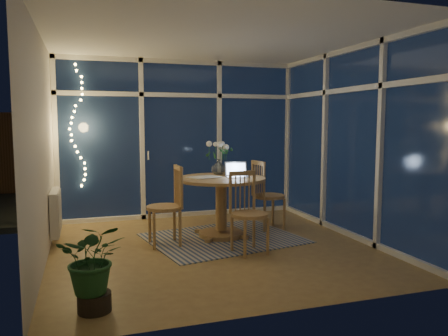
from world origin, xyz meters
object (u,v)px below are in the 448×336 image
at_px(chair_right, 269,194).
at_px(chair_front, 250,213).
at_px(flower_vase, 218,167).
at_px(potted_plant, 93,267).
at_px(dining_table, 221,207).
at_px(laptop, 238,169).
at_px(chair_left, 164,205).

xyz_separation_m(chair_right, chair_front, (-0.71, -1.05, -0.02)).
relative_size(chair_front, flower_vase, 4.77).
relative_size(flower_vase, potted_plant, 0.28).
xyz_separation_m(chair_front, potted_plant, (-1.83, -1.13, -0.12)).
height_order(dining_table, laptop, laptop).
bearing_deg(chair_front, chair_right, 46.03).
bearing_deg(chair_front, flower_vase, 81.42).
bearing_deg(dining_table, laptop, -11.90).
bearing_deg(laptop, chair_front, -93.03).
height_order(dining_table, flower_vase, flower_vase).
xyz_separation_m(dining_table, laptop, (0.22, -0.05, 0.53)).
relative_size(chair_left, potted_plant, 1.37).
height_order(chair_right, potted_plant, chair_right).
distance_m(chair_front, flower_vase, 1.28).
height_order(chair_left, flower_vase, chair_left).
bearing_deg(chair_left, laptop, 95.63).
bearing_deg(chair_right, chair_left, 97.37).
height_order(chair_right, laptop, laptop).
relative_size(laptop, flower_vase, 1.47).
height_order(dining_table, chair_right, chair_right).
bearing_deg(flower_vase, potted_plant, -127.75).
relative_size(chair_right, potted_plant, 1.37).
height_order(chair_front, flower_vase, flower_vase).
distance_m(chair_right, laptop, 0.77).
distance_m(chair_left, flower_vase, 1.13).
distance_m(dining_table, flower_vase, 0.64).
bearing_deg(chair_front, chair_left, 134.64).
distance_m(chair_right, chair_front, 1.27).
distance_m(dining_table, chair_right, 0.85).
distance_m(dining_table, potted_plant, 2.62).
xyz_separation_m(chair_left, potted_plant, (-0.92, -1.79, -0.14)).
distance_m(chair_left, chair_front, 1.13).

